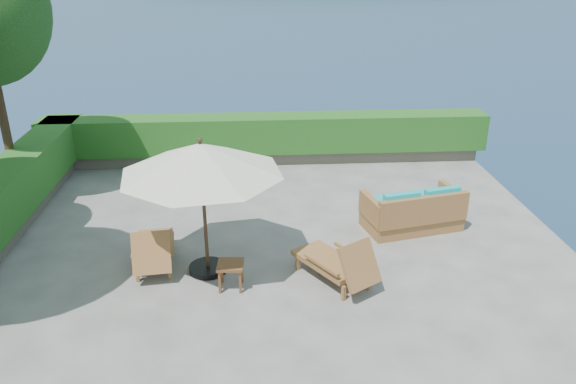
{
  "coord_description": "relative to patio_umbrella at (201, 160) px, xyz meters",
  "views": [
    {
      "loc": [
        -0.38,
        -9.5,
        5.52
      ],
      "look_at": [
        0.3,
        0.8,
        1.1
      ],
      "focal_mm": 35.0,
      "sensor_mm": 36.0,
      "label": 1
    }
  ],
  "objects": [
    {
      "name": "wicker_loveseat",
      "position": [
        4.3,
        1.48,
        -1.83
      ],
      "size": [
        2.23,
        1.48,
        1.01
      ],
      "rotation": [
        0.0,
        0.0,
        0.23
      ],
      "color": "olive",
      "rests_on": "ground"
    },
    {
      "name": "lounge_left",
      "position": [
        -1.01,
        0.2,
        -1.82
      ],
      "size": [
        0.86,
        1.73,
        0.96
      ],
      "rotation": [
        0.0,
        0.0,
        0.11
      ],
      "color": "olive",
      "rests_on": "ground"
    },
    {
      "name": "ground",
      "position": [
        1.28,
        0.3,
        -2.22
      ],
      "size": [
        12.0,
        12.0,
        0.0
      ],
      "primitive_type": "plane",
      "color": "gray",
      "rests_on": "ground"
    },
    {
      "name": "side_table",
      "position": [
        0.45,
        -0.6,
        -1.82
      ],
      "size": [
        0.49,
        0.49,
        0.49
      ],
      "rotation": [
        0.0,
        0.0,
        -0.06
      ],
      "color": "brown",
      "rests_on": "ground"
    },
    {
      "name": "ocean",
      "position": [
        1.28,
        0.3,
        -5.22
      ],
      "size": [
        600.0,
        600.0,
        0.0
      ],
      "primitive_type": "plane",
      "color": "#172F49",
      "rests_on": "ground"
    },
    {
      "name": "planter_wall_far",
      "position": [
        1.28,
        5.9,
        -2.04
      ],
      "size": [
        12.0,
        0.6,
        0.36
      ],
      "primitive_type": "cube",
      "color": "#676152",
      "rests_on": "ground"
    },
    {
      "name": "foundation",
      "position": [
        1.28,
        0.3,
        -3.77
      ],
      "size": [
        12.0,
        12.0,
        3.0
      ],
      "primitive_type": "cube",
      "color": "#585046",
      "rests_on": "ocean"
    },
    {
      "name": "patio_umbrella",
      "position": [
        0.0,
        0.0,
        0.0
      ],
      "size": [
        3.56,
        3.56,
        2.62
      ],
      "rotation": [
        0.0,
        0.0,
        -0.24
      ],
      "color": "black",
      "rests_on": "ground"
    },
    {
      "name": "hedge_far",
      "position": [
        1.28,
        5.9,
        -1.37
      ],
      "size": [
        12.4,
        0.9,
        1.0
      ],
      "primitive_type": "cube",
      "color": "#214C15",
      "rests_on": "planter_wall_far"
    },
    {
      "name": "lounge_right",
      "position": [
        2.37,
        -0.56,
        -1.81
      ],
      "size": [
        1.52,
        1.81,
        0.98
      ],
      "rotation": [
        0.0,
        0.0,
        0.58
      ],
      "color": "olive",
      "rests_on": "ground"
    }
  ]
}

